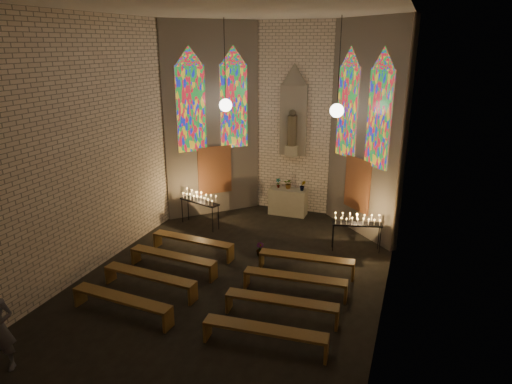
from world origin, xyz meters
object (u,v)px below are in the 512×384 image
altar (288,202)px  votive_stand_left (199,199)px  votive_stand_right (357,222)px  aisle_flower_pot (260,249)px

altar → votive_stand_left: (-2.60, -2.20, 0.50)m
votive_stand_right → votive_stand_left: bearing=164.2°
aisle_flower_pot → votive_stand_right: (2.69, 1.40, 0.76)m
aisle_flower_pot → votive_stand_right: votive_stand_right is taller
aisle_flower_pot → altar: bearing=93.1°
votive_stand_right → altar: bearing=126.6°
votive_stand_left → votive_stand_right: 5.50m
altar → votive_stand_left: size_ratio=0.86×
votive_stand_left → votive_stand_right: (5.49, -0.13, -0.04)m
altar → aisle_flower_pot: altar is taller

